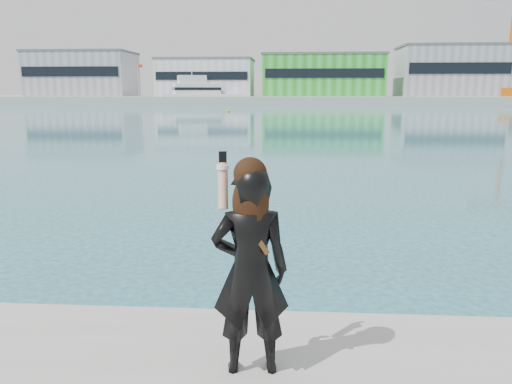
{
  "coord_description": "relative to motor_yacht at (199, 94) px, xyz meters",
  "views": [
    {
      "loc": [
        -0.21,
        -4.11,
        3.16
      ],
      "look_at": [
        -0.52,
        0.51,
        2.23
      ],
      "focal_mm": 35.0,
      "sensor_mm": 36.0,
      "label": 1
    }
  ],
  "objects": [
    {
      "name": "far_quay",
      "position": [
        22.09,
        12.93,
        -1.57
      ],
      "size": [
        320.0,
        40.0,
        2.0
      ],
      "primitive_type": "cube",
      "color": "#9E9E99",
      "rests_on": "ground"
    },
    {
      "name": "warehouse_white",
      "position": [
        0.09,
        10.91,
        4.19
      ],
      "size": [
        24.48,
        15.35,
        9.5
      ],
      "color": "silver",
      "rests_on": "far_quay"
    },
    {
      "name": "warehouse_green",
      "position": [
        30.09,
        10.91,
        4.69
      ],
      "size": [
        30.6,
        16.36,
        10.5
      ],
      "color": "green",
      "rests_on": "far_quay"
    },
    {
      "name": "buoy_far",
      "position": [
        12.25,
        -42.33,
        -2.57
      ],
      "size": [
        0.5,
        0.5,
        0.5
      ],
      "primitive_type": "sphere",
      "color": "#E3BC0B",
      "rests_on": "ground"
    },
    {
      "name": "warehouse_grey_left",
      "position": [
        -32.91,
        10.91,
        5.19
      ],
      "size": [
        26.52,
        16.36,
        11.5
      ],
      "color": "gray",
      "rests_on": "far_quay"
    },
    {
      "name": "warehouse_grey_right",
      "position": [
        62.09,
        10.91,
        5.69
      ],
      "size": [
        25.5,
        15.35,
        12.5
      ],
      "color": "gray",
      "rests_on": "far_quay"
    },
    {
      "name": "flagpole_right",
      "position": [
        44.18,
        3.93,
        3.97
      ],
      "size": [
        1.28,
        0.16,
        8.0
      ],
      "color": "silver",
      "rests_on": "far_quay"
    },
    {
      "name": "flagpole_left",
      "position": [
        -15.82,
        3.93,
        3.97
      ],
      "size": [
        1.28,
        0.16,
        8.0
      ],
      "color": "silver",
      "rests_on": "far_quay"
    },
    {
      "name": "motor_yacht",
      "position": [
        0.0,
        0.0,
        0.0
      ],
      "size": [
        20.24,
        11.94,
        9.14
      ],
      "rotation": [
        0.0,
        0.0,
        0.36
      ],
      "color": "white",
      "rests_on": "ground"
    },
    {
      "name": "woman",
      "position": [
        21.57,
        -117.26,
        -0.82
      ],
      "size": [
        0.69,
        0.5,
        1.88
      ],
      "rotation": [
        0.0,
        0.0,
        3.26
      ],
      "color": "black",
      "rests_on": "near_quay"
    }
  ]
}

